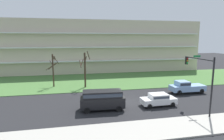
{
  "coord_description": "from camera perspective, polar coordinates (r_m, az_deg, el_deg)",
  "views": [
    {
      "loc": [
        -6.59,
        -23.28,
        8.33
      ],
      "look_at": [
        -0.71,
        6.0,
        3.47
      ],
      "focal_mm": 30.18,
      "sensor_mm": 36.0,
      "label": 1
    }
  ],
  "objects": [
    {
      "name": "tree_left",
      "position": [
        32.75,
        -8.23,
        0.43
      ],
      "size": [
        1.87,
        1.71,
        6.44
      ],
      "color": "#423023",
      "rests_on": "ground"
    },
    {
      "name": "van_black_near_left",
      "position": [
        22.6,
        -2.95,
        -8.64
      ],
      "size": [
        5.3,
        2.28,
        2.36
      ],
      "rotation": [
        0.0,
        0.0,
        -0.05
      ],
      "color": "black",
      "rests_on": "ground"
    },
    {
      "name": "apartment_building",
      "position": [
        51.53,
        -4.03,
        7.19
      ],
      "size": [
        52.36,
        12.53,
        13.01
      ],
      "color": "beige",
      "rests_on": "ground"
    },
    {
      "name": "traffic_signal_mast",
      "position": [
        23.46,
        25.61,
        -1.17
      ],
      "size": [
        0.9,
        5.21,
        6.54
      ],
      "color": "black",
      "rests_on": "ground"
    },
    {
      "name": "ground",
      "position": [
        25.59,
        4.27,
        -9.78
      ],
      "size": [
        160.0,
        160.0,
        0.0
      ],
      "primitive_type": "plane",
      "color": "#232326"
    },
    {
      "name": "grass_lawn_strip",
      "position": [
        38.76,
        -1.3,
        -3.11
      ],
      "size": [
        80.0,
        16.0,
        0.08
      ],
      "primitive_type": "cube",
      "color": "#477238",
      "rests_on": "ground"
    },
    {
      "name": "pickup_blue_center_right",
      "position": [
        31.74,
        21.49,
        -4.74
      ],
      "size": [
        5.4,
        2.0,
        1.95
      ],
      "rotation": [
        0.0,
        0.0,
        3.14
      ],
      "color": "#8CB2E0",
      "rests_on": "ground"
    },
    {
      "name": "sidewalk_curb_near",
      "position": [
        18.58,
        11.22,
        -17.33
      ],
      "size": [
        80.0,
        4.0,
        0.15
      ],
      "primitive_type": "cube",
      "color": "#ADA89E",
      "rests_on": "ground"
    },
    {
      "name": "sedan_white_center_left",
      "position": [
        24.78,
        13.87,
        -8.55
      ],
      "size": [
        4.44,
        1.9,
        1.57
      ],
      "rotation": [
        0.0,
        0.0,
        0.02
      ],
      "color": "white",
      "rests_on": "ground"
    },
    {
      "name": "tree_far_left",
      "position": [
        34.42,
        -17.41,
        0.3
      ],
      "size": [
        2.27,
        2.27,
        5.85
      ],
      "color": "#423023",
      "rests_on": "ground"
    }
  ]
}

